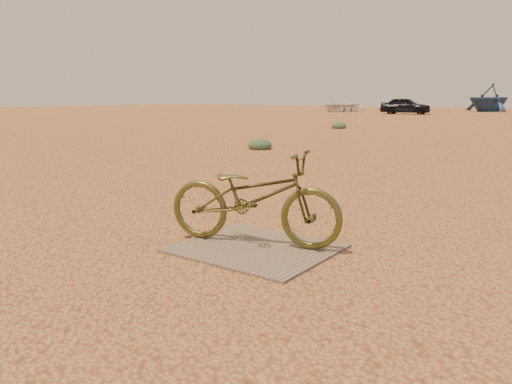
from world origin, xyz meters
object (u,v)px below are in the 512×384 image
Objects in this scene: bicycle at (254,197)px; boat_near_left at (340,106)px; plywood_board at (256,248)px; boat_far_left at (489,97)px; car at (406,106)px.

boat_near_left reaches higher than bicycle.
bicycle is (-0.09, 0.09, 0.45)m from plywood_board.
plywood_board is at bearing -51.89° from boat_far_left.
boat_far_left is at bearing -7.54° from bicycle.
plywood_board is at bearing -170.44° from car.
car is 7.41m from boat_near_left.
boat_far_left is (-6.86, 45.02, 0.78)m from bicycle.
car is (-10.81, 34.69, 0.62)m from plywood_board.
car is 0.79× the size of boat_far_left.
boat_far_left reaches higher than bicycle.
plywood_board is 41.37m from boat_near_left.
bicycle is 45.55m from boat_far_left.
boat_near_left is (-6.91, 2.69, -0.13)m from car.
boat_near_left is at bearing 9.09° from bicycle.
plywood_board is 0.36× the size of car.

